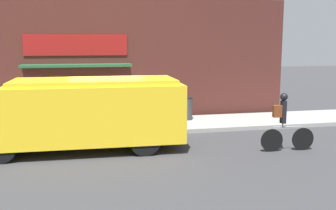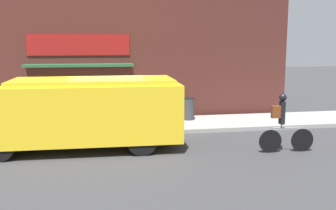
% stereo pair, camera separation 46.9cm
% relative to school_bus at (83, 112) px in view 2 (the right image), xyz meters
% --- Properties ---
extents(ground_plane, '(70.00, 70.00, 0.00)m').
position_rel_school_bus_xyz_m(ground_plane, '(0.79, 1.45, -1.16)').
color(ground_plane, '#38383A').
extents(sidewalk, '(28.00, 2.63, 0.15)m').
position_rel_school_bus_xyz_m(sidewalk, '(0.79, 2.77, -1.09)').
color(sidewalk, '#999993').
rests_on(sidewalk, ground_plane).
extents(storefront, '(15.91, 0.94, 5.08)m').
position_rel_school_bus_xyz_m(storefront, '(0.76, 4.41, 1.38)').
color(storefront, '#4C231E').
rests_on(storefront, ground_plane).
extents(school_bus, '(6.47, 2.69, 2.17)m').
position_rel_school_bus_xyz_m(school_bus, '(0.00, 0.00, 0.00)').
color(school_bus, yellow).
rests_on(school_bus, ground_plane).
extents(cyclist, '(1.70, 0.23, 1.77)m').
position_rel_school_bus_xyz_m(cyclist, '(5.86, -1.38, -0.30)').
color(cyclist, black).
rests_on(cyclist, ground_plane).
extents(trash_bin, '(0.47, 0.47, 0.91)m').
position_rel_school_bus_xyz_m(trash_bin, '(4.06, 3.26, -0.56)').
color(trash_bin, '#38383D').
rests_on(trash_bin, sidewalk).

